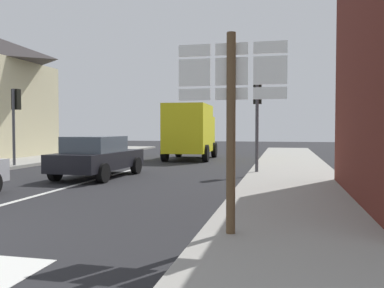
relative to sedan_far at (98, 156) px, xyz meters
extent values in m
plane|color=#232326|center=(0.22, 1.35, -0.76)|extent=(80.00, 80.00, 0.00)
cube|color=gray|center=(6.79, -0.65, -0.69)|extent=(3.20, 44.00, 0.14)
cube|color=silver|center=(0.22, -2.65, -0.75)|extent=(0.16, 12.00, 0.01)
cube|color=beige|center=(-12.04, 11.06, -0.41)|extent=(5.11, 1.20, 0.70)
cube|color=black|center=(0.00, 0.07, -0.14)|extent=(1.92, 4.27, 0.60)
cube|color=#47515B|center=(-0.01, -0.18, 0.43)|extent=(1.64, 2.16, 0.55)
cylinder|color=black|center=(-0.82, 1.45, -0.44)|extent=(0.25, 0.65, 0.64)
cylinder|color=black|center=(0.93, 1.38, -0.44)|extent=(0.25, 0.65, 0.64)
cylinder|color=black|center=(-0.93, -1.24, -0.44)|extent=(0.25, 0.65, 0.64)
cylinder|color=black|center=(0.82, -1.32, -0.44)|extent=(0.25, 0.65, 0.64)
cube|color=yellow|center=(1.36, 8.35, 0.99)|extent=(2.34, 3.78, 2.60)
cube|color=yellow|center=(1.27, 10.85, 0.69)|extent=(2.14, 1.38, 2.00)
cube|color=#47515B|center=(1.27, 10.90, 1.49)|extent=(1.76, 0.17, 0.70)
cylinder|color=black|center=(0.17, 10.76, -0.31)|extent=(0.31, 0.91, 0.90)
cylinder|color=black|center=(2.37, 10.84, -0.31)|extent=(0.31, 0.91, 0.90)
cylinder|color=black|center=(0.30, 7.36, -0.31)|extent=(0.31, 0.91, 0.90)
cylinder|color=black|center=(2.50, 7.44, -0.31)|extent=(0.31, 0.91, 0.90)
cylinder|color=brown|center=(5.68, -7.17, 0.84)|extent=(0.14, 0.14, 3.20)
cube|color=white|center=(5.10, -7.12, 2.20)|extent=(0.50, 0.03, 0.18)
cube|color=black|center=(5.10, -7.10, 2.20)|extent=(0.43, 0.01, 0.13)
cube|color=white|center=(5.10, -7.12, 1.86)|extent=(0.50, 0.03, 0.42)
cube|color=black|center=(5.10, -7.10, 1.86)|extent=(0.43, 0.01, 0.32)
cube|color=white|center=(5.10, -7.12, 1.52)|extent=(0.50, 0.03, 0.18)
cube|color=black|center=(5.10, -7.10, 1.52)|extent=(0.43, 0.01, 0.13)
cube|color=white|center=(5.68, -7.12, 2.20)|extent=(0.50, 0.03, 0.18)
cube|color=black|center=(5.68, -7.10, 2.20)|extent=(0.43, 0.01, 0.13)
cube|color=white|center=(5.68, -7.12, 1.86)|extent=(0.50, 0.03, 0.42)
cube|color=black|center=(5.68, -7.10, 1.86)|extent=(0.43, 0.01, 0.32)
cube|color=white|center=(5.68, -7.12, 1.52)|extent=(0.50, 0.03, 0.18)
cube|color=black|center=(5.68, -7.10, 1.52)|extent=(0.43, 0.01, 0.13)
cube|color=white|center=(6.26, -7.12, 2.20)|extent=(0.50, 0.03, 0.18)
cube|color=black|center=(6.26, -7.10, 2.20)|extent=(0.43, 0.01, 0.13)
cube|color=white|center=(6.26, -7.12, 1.86)|extent=(0.50, 0.03, 0.42)
cube|color=black|center=(6.26, -7.10, 1.86)|extent=(0.43, 0.01, 0.32)
cube|color=white|center=(6.26, -7.12, 1.52)|extent=(0.50, 0.03, 0.18)
cube|color=black|center=(6.26, -7.10, 1.52)|extent=(0.43, 0.01, 0.13)
cylinder|color=#47474C|center=(-5.05, 2.24, 0.98)|extent=(0.12, 0.12, 3.48)
cube|color=black|center=(-5.05, 2.44, 2.27)|extent=(0.30, 0.28, 0.90)
sphere|color=red|center=(-5.05, 2.58, 2.54)|extent=(0.18, 0.18, 0.18)
sphere|color=#3C2303|center=(-5.05, 2.58, 2.26)|extent=(0.18, 0.18, 0.18)
sphere|color=black|center=(-5.05, 2.58, 1.98)|extent=(0.18, 0.18, 0.18)
cylinder|color=#47474C|center=(5.49, 1.87, 1.02)|extent=(0.12, 0.12, 3.57)
cube|color=black|center=(5.49, 2.07, 2.36)|extent=(0.30, 0.28, 0.90)
sphere|color=red|center=(5.49, 2.21, 2.63)|extent=(0.18, 0.18, 0.18)
sphere|color=#3C2303|center=(5.49, 2.21, 2.35)|extent=(0.18, 0.18, 0.18)
sphere|color=black|center=(5.49, 2.21, 2.07)|extent=(0.18, 0.18, 0.18)
camera|label=1|loc=(6.47, -13.33, 0.99)|focal=38.01mm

